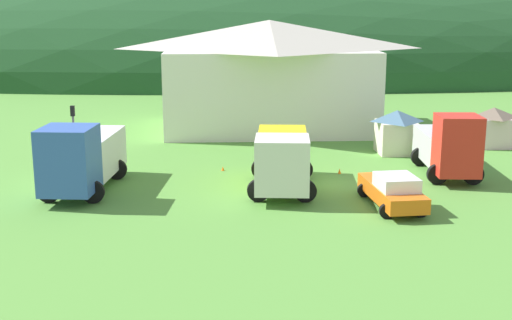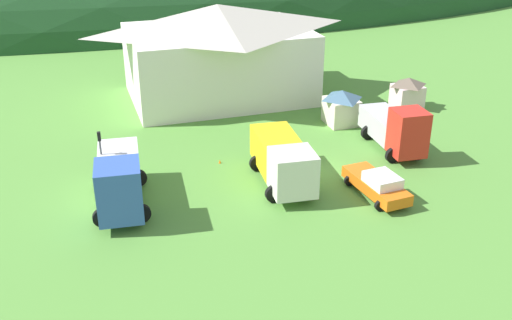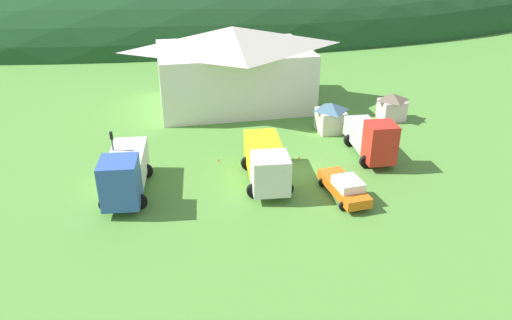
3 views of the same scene
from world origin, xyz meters
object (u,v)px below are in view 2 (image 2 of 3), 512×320
object	(u,v)px
play_shed_pink	(408,92)
traffic_cone_near_pickup	(220,163)
crane_truck_red	(396,128)
traffic_cone_mid_row	(314,156)
play_shed_cream	(342,107)
traffic_light_west	(101,156)
service_pickup_orange	(377,184)
flatbed_truck_yellow	(283,160)
depot_building	(218,50)
box_truck_blue	(119,179)

from	to	relation	value
play_shed_pink	traffic_cone_near_pickup	world-z (taller)	play_shed_pink
crane_truck_red	traffic_cone_mid_row	size ratio (longest dim) A/B	11.90
play_shed_cream	traffic_light_west	size ratio (longest dim) A/B	0.67
play_shed_pink	traffic_cone_near_pickup	size ratio (longest dim) A/B	5.23
play_shed_cream	play_shed_pink	distance (m)	7.15
play_shed_cream	service_pickup_orange	xyz separation A→B (m)	(-3.18, -11.84, -0.61)
play_shed_pink	flatbed_truck_yellow	size ratio (longest dim) A/B	0.35
depot_building	play_shed_cream	size ratio (longest dim) A/B	5.96
depot_building	traffic_light_west	size ratio (longest dim) A/B	4.01
depot_building	traffic_cone_near_pickup	bearing A→B (deg)	-104.81
depot_building	traffic_cone_near_pickup	size ratio (longest dim) A/B	32.37
crane_truck_red	flatbed_truck_yellow	bearing A→B (deg)	-71.49
traffic_light_west	box_truck_blue	bearing A→B (deg)	-68.88
play_shed_cream	crane_truck_red	xyz separation A→B (m)	(1.33, -6.10, 0.31)
traffic_light_west	traffic_cone_mid_row	bearing A→B (deg)	4.14
flatbed_truck_yellow	depot_building	bearing A→B (deg)	-176.68
play_shed_pink	traffic_cone_near_pickup	distance (m)	19.11
flatbed_truck_yellow	traffic_cone_near_pickup	distance (m)	5.55
depot_building	play_shed_cream	world-z (taller)	depot_building
flatbed_truck_yellow	traffic_cone_mid_row	bearing A→B (deg)	137.66
flatbed_truck_yellow	crane_truck_red	distance (m)	9.76
box_truck_blue	flatbed_truck_yellow	world-z (taller)	box_truck_blue
traffic_light_west	play_shed_pink	bearing A→B (deg)	16.83
box_truck_blue	service_pickup_orange	xyz separation A→B (m)	(15.15, -3.53, -1.04)
depot_building	box_truck_blue	world-z (taller)	depot_building
flatbed_truck_yellow	traffic_cone_mid_row	distance (m)	5.16
box_truck_blue	traffic_cone_near_pickup	size ratio (longest dim) A/B	15.24
box_truck_blue	depot_building	bearing A→B (deg)	154.48
depot_building	traffic_light_west	world-z (taller)	depot_building
depot_building	play_shed_pink	xyz separation A→B (m)	(14.54, -7.84, -2.87)
play_shed_cream	play_shed_pink	world-z (taller)	play_shed_cream
service_pickup_orange	traffic_cone_mid_row	world-z (taller)	service_pickup_orange
depot_building	traffic_cone_mid_row	xyz separation A→B (m)	(3.02, -14.68, -4.25)
play_shed_cream	flatbed_truck_yellow	distance (m)	11.78
box_truck_blue	traffic_cone_mid_row	distance (m)	14.24
depot_building	traffic_cone_near_pickup	xyz separation A→B (m)	(-3.61, -13.66, -4.25)
box_truck_blue	service_pickup_orange	world-z (taller)	box_truck_blue
box_truck_blue	flatbed_truck_yellow	distance (m)	10.20
play_shed_pink	traffic_light_west	distance (m)	27.27
crane_truck_red	service_pickup_orange	distance (m)	7.35
depot_building	play_shed_cream	xyz separation A→B (m)	(7.58, -9.45, -2.82)
play_shed_pink	service_pickup_orange	xyz separation A→B (m)	(-10.15, -13.45, -0.56)
play_shed_pink	traffic_cone_mid_row	xyz separation A→B (m)	(-11.52, -6.84, -1.38)
service_pickup_orange	traffic_light_west	size ratio (longest dim) A/B	1.28
crane_truck_red	box_truck_blue	bearing A→B (deg)	-79.39
play_shed_cream	traffic_cone_near_pickup	size ratio (longest dim) A/B	5.43
play_shed_pink	flatbed_truck_yellow	bearing A→B (deg)	-146.16
service_pickup_orange	traffic_cone_near_pickup	distance (m)	11.09
play_shed_cream	box_truck_blue	bearing A→B (deg)	-155.61
play_shed_cream	service_pickup_orange	bearing A→B (deg)	-105.05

